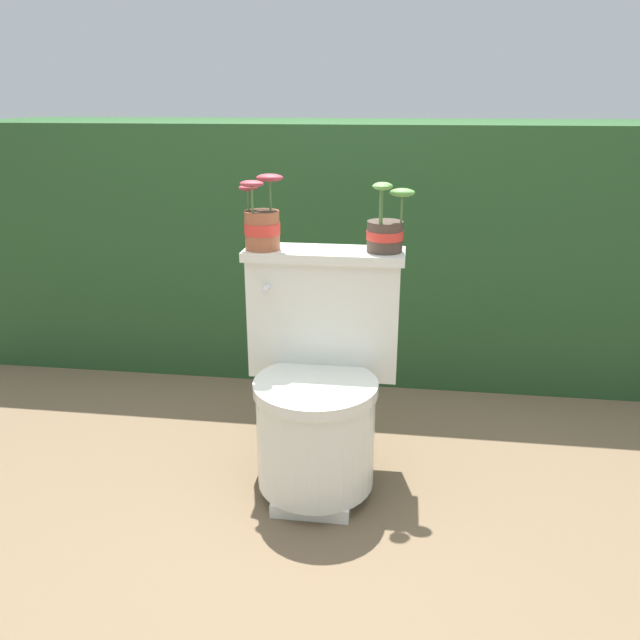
{
  "coord_description": "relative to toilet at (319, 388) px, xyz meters",
  "views": [
    {
      "loc": [
        0.24,
        -1.7,
        1.23
      ],
      "look_at": [
        -0.01,
        0.14,
        0.57
      ],
      "focal_mm": 35.0,
      "sensor_mm": 36.0,
      "label": 1
    }
  ],
  "objects": [
    {
      "name": "toilet",
      "position": [
        0.0,
        0.0,
        0.0
      ],
      "size": [
        0.52,
        0.49,
        0.77
      ],
      "color": "silver",
      "rests_on": "ground"
    },
    {
      "name": "ground_plane",
      "position": [
        0.01,
        -0.12,
        -0.34
      ],
      "size": [
        12.0,
        12.0,
        0.0
      ],
      "primitive_type": "plane",
      "color": "brown"
    },
    {
      "name": "hedge_backdrop",
      "position": [
        0.01,
        1.19,
        0.22
      ],
      "size": [
        3.59,
        0.88,
        1.13
      ],
      "color": "#234723",
      "rests_on": "ground"
    },
    {
      "name": "potted_plant_left",
      "position": [
        -0.2,
        0.11,
        0.51
      ],
      "size": [
        0.14,
        0.12,
        0.24
      ],
      "color": "#9E5638",
      "rests_on": "toilet"
    },
    {
      "name": "potted_plant_midleft",
      "position": [
        0.19,
        0.13,
        0.5
      ],
      "size": [
        0.15,
        0.13,
        0.22
      ],
      "color": "#47382D",
      "rests_on": "toilet"
    }
  ]
}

